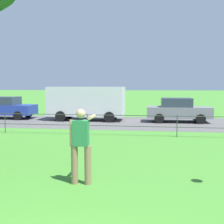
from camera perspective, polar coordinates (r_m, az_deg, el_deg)
street_strip at (r=18.34m, az=4.98°, el=-2.09°), size 80.00×6.61×0.01m
park_fence at (r=13.42m, az=3.79°, el=-1.87°), size 37.35×0.04×1.00m
person_thrower at (r=6.86m, az=-6.09°, el=-6.16°), size 0.51×0.75×1.78m
car_blue_far_right at (r=21.87m, az=-20.07°, el=0.83°), size 4.01×1.83×1.54m
panel_van_center at (r=19.54m, az=-4.97°, el=2.09°), size 5.01×2.13×2.24m
car_grey_far_left at (r=18.99m, az=12.82°, el=0.40°), size 4.03×1.87×1.54m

